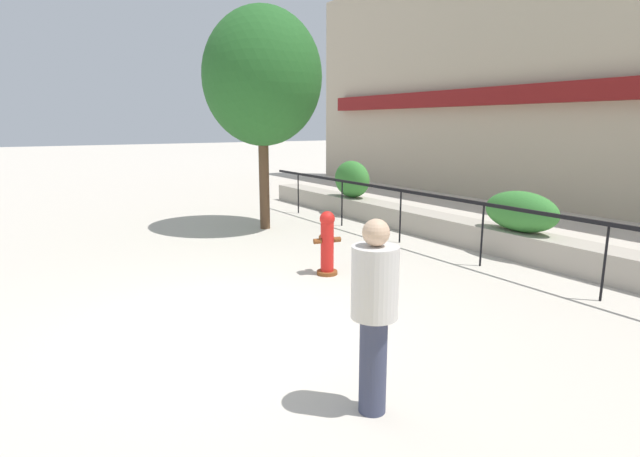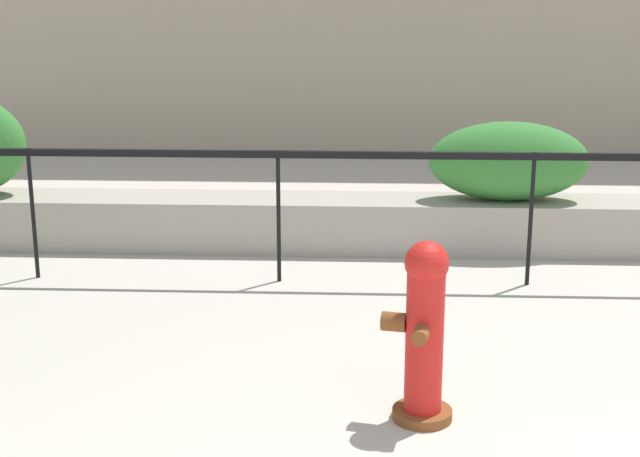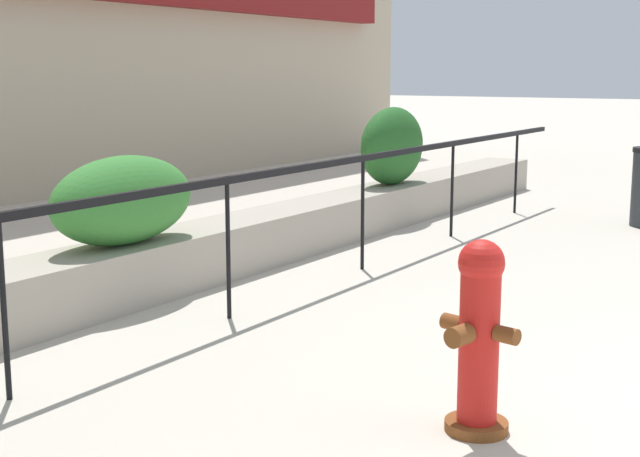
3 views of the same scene
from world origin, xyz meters
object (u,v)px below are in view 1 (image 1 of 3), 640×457
object	(u,v)px
hedge_bush_1	(521,211)
pedestrian	(374,305)
street_tree	(262,78)
hedge_bush_0	(352,179)
fire_hydrant	(327,242)

from	to	relation	value
hedge_bush_1	pedestrian	world-z (taller)	pedestrian
pedestrian	street_tree	bearing A→B (deg)	160.04
hedge_bush_0	fire_hydrant	bearing A→B (deg)	-40.47
hedge_bush_1	pedestrian	distance (m)	6.19
street_tree	pedestrian	world-z (taller)	street_tree
street_tree	hedge_bush_0	bearing A→B (deg)	96.82
hedge_bush_1	fire_hydrant	world-z (taller)	hedge_bush_1
hedge_bush_1	street_tree	distance (m)	6.34
fire_hydrant	pedestrian	distance (m)	4.14
hedge_bush_1	fire_hydrant	bearing A→B (deg)	-105.72
street_tree	hedge_bush_1	bearing A→B (deg)	29.67
hedge_bush_0	pedestrian	xyz separation A→B (m)	(7.95, -5.61, -0.01)
fire_hydrant	pedestrian	world-z (taller)	pedestrian
pedestrian	hedge_bush_1	bearing A→B (deg)	114.86
fire_hydrant	hedge_bush_1	bearing A→B (deg)	74.28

